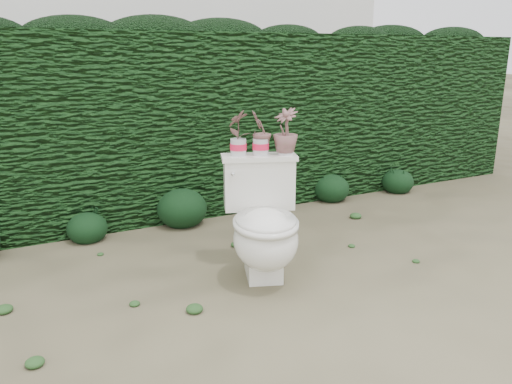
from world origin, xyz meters
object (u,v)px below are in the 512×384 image
potted_plant_left (238,134)px  potted_plant_right (286,133)px  potted_plant_center (261,134)px  toilet (264,227)px

potted_plant_left → potted_plant_right: size_ratio=0.99×
potted_plant_left → potted_plant_center: 0.15m
potted_plant_center → potted_plant_left: bearing=-53.4°
potted_plant_center → potted_plant_right: potted_plant_right is taller
potted_plant_left → potted_plant_center: bearing=134.5°
potted_plant_left → potted_plant_center: size_ratio=1.03×
toilet → potted_plant_center: 0.61m
potted_plant_right → potted_plant_left: bearing=-132.3°
toilet → potted_plant_left: 0.63m
toilet → potted_plant_left: size_ratio=2.74×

